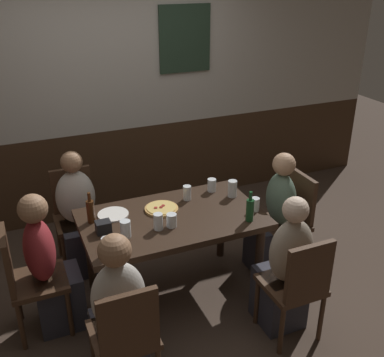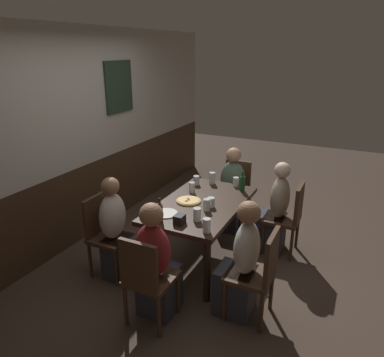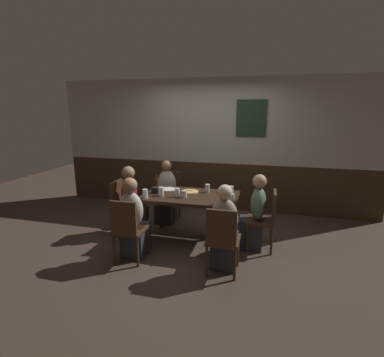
{
  "view_description": "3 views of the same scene",
  "coord_description": "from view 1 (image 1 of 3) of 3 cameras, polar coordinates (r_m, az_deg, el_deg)",
  "views": [
    {
      "loc": [
        -1.09,
        -2.97,
        2.55
      ],
      "look_at": [
        0.23,
        0.14,
        0.97
      ],
      "focal_mm": 43.17,
      "sensor_mm": 36.0,
      "label": 1
    },
    {
      "loc": [
        -3.33,
        -1.5,
        2.34
      ],
      "look_at": [
        -0.08,
        0.08,
        1.03
      ],
      "focal_mm": 34.01,
      "sensor_mm": 36.0,
      "label": 2
    },
    {
      "loc": [
        1.09,
        -4.07,
        2.0
      ],
      "look_at": [
        0.0,
        0.1,
        0.97
      ],
      "focal_mm": 27.19,
      "sensor_mm": 36.0,
      "label": 3
    }
  ],
  "objects": [
    {
      "name": "condiment_caddy",
      "position": [
        3.48,
        -10.9,
        -5.9
      ],
      "size": [
        0.11,
        0.09,
        0.09
      ],
      "primitive_type": "cube",
      "color": "black",
      "rests_on": "dining_table"
    },
    {
      "name": "ground_plane",
      "position": [
        4.06,
        -2.29,
        -13.83
      ],
      "size": [
        12.0,
        12.0,
        0.0
      ],
      "primitive_type": "plane",
      "color": "#423328"
    },
    {
      "name": "plate_white_large",
      "position": [
        3.71,
        -9.72,
        -4.39
      ],
      "size": [
        0.24,
        0.24,
        0.01
      ],
      "primitive_type": "cylinder",
      "color": "white",
      "rests_on": "dining_table"
    },
    {
      "name": "chair_head_east",
      "position": [
        4.24,
        12.03,
        -4.51
      ],
      "size": [
        0.4,
        0.4,
        0.88
      ],
      "color": "#422B1C",
      "rests_on": "ground_plane"
    },
    {
      "name": "wall_back",
      "position": [
        4.91,
        -9.53,
        10.02
      ],
      "size": [
        6.4,
        0.13,
        2.6
      ],
      "color": "#3D2819",
      "rests_on": "ground_plane"
    },
    {
      "name": "pint_glass_amber",
      "position": [
        3.21,
        -10.43,
        -8.44
      ],
      "size": [
        0.07,
        0.07,
        0.14
      ],
      "color": "silver",
      "rests_on": "dining_table"
    },
    {
      "name": "chair_left_far",
      "position": [
        4.35,
        -14.18,
        -3.93
      ],
      "size": [
        0.4,
        0.4,
        0.88
      ],
      "color": "#422B1C",
      "rests_on": "ground_plane"
    },
    {
      "name": "beer_bottle_brown",
      "position": [
        3.6,
        -12.43,
        -3.9
      ],
      "size": [
        0.06,
        0.06,
        0.25
      ],
      "color": "#42230F",
      "rests_on": "dining_table"
    },
    {
      "name": "beer_bottle_green",
      "position": [
        3.57,
        7.16,
        -3.81
      ],
      "size": [
        0.06,
        0.06,
        0.25
      ],
      "color": "#194723",
      "rests_on": "dining_table"
    },
    {
      "name": "pint_glass_pale",
      "position": [
        4.02,
        2.45,
        -0.86
      ],
      "size": [
        0.08,
        0.08,
        0.11
      ],
      "color": "silver",
      "rests_on": "dining_table"
    },
    {
      "name": "highball_clear",
      "position": [
        3.49,
        -2.53,
        -5.28
      ],
      "size": [
        0.08,
        0.08,
        0.1
      ],
      "color": "silver",
      "rests_on": "dining_table"
    },
    {
      "name": "tumbler_water",
      "position": [
        3.87,
        -0.61,
        -1.9
      ],
      "size": [
        0.07,
        0.07,
        0.13
      ],
      "color": "silver",
      "rests_on": "dining_table"
    },
    {
      "name": "pizza",
      "position": [
        3.74,
        -3.8,
        -3.72
      ],
      "size": [
        0.27,
        0.27,
        0.03
      ],
      "color": "tan",
      "rests_on": "dining_table"
    },
    {
      "name": "person_head_west",
      "position": [
        3.62,
        -17.12,
        -11.07
      ],
      "size": [
        0.37,
        0.34,
        1.13
      ],
      "color": "#2D2D38",
      "rests_on": "ground_plane"
    },
    {
      "name": "tumbler_short",
      "position": [
        3.93,
        5.01,
        -1.33
      ],
      "size": [
        0.08,
        0.08,
        0.15
      ],
      "color": "silver",
      "rests_on": "dining_table"
    },
    {
      "name": "dining_table",
      "position": [
        3.69,
        -2.46,
        -5.97
      ],
      "size": [
        1.42,
        0.85,
        0.74
      ],
      "color": "black",
      "rests_on": "ground_plane"
    },
    {
      "name": "person_head_east",
      "position": [
        4.17,
        10.13,
        -5.29
      ],
      "size": [
        0.37,
        0.34,
        1.12
      ],
      "color": "#2D2D38",
      "rests_on": "ground_plane"
    },
    {
      "name": "beer_glass_tall",
      "position": [
        3.39,
        -8.2,
        -6.31
      ],
      "size": [
        0.08,
        0.08,
        0.13
      ],
      "color": "silver",
      "rests_on": "dining_table"
    },
    {
      "name": "person_right_near",
      "position": [
        3.54,
        11.37,
        -11.45
      ],
      "size": [
        0.34,
        0.37,
        1.12
      ],
      "color": "#2D2D38",
      "rests_on": "ground_plane"
    },
    {
      "name": "person_left_near",
      "position": [
        3.12,
        -9.02,
        -16.8
      ],
      "size": [
        0.34,
        0.37,
        1.14
      ],
      "color": "#2D2D38",
      "rests_on": "ground_plane"
    },
    {
      "name": "beer_glass_half",
      "position": [
        3.46,
        -4.2,
        -5.44
      ],
      "size": [
        0.07,
        0.07,
        0.13
      ],
      "color": "silver",
      "rests_on": "dining_table"
    },
    {
      "name": "chair_left_near",
      "position": [
        2.99,
        -8.2,
        -18.53
      ],
      "size": [
        0.4,
        0.4,
        0.88
      ],
      "color": "#422B1C",
      "rests_on": "ground_plane"
    },
    {
      "name": "person_left_far",
      "position": [
        4.22,
        -13.75,
        -5.25
      ],
      "size": [
        0.34,
        0.37,
        1.12
      ],
      "color": "#2D2D38",
      "rests_on": "ground_plane"
    },
    {
      "name": "pint_glass_stout",
      "position": [
        3.74,
        7.79,
        -3.25
      ],
      "size": [
        0.07,
        0.07,
        0.11
      ],
      "color": "silver",
      "rests_on": "dining_table"
    },
    {
      "name": "chair_right_near",
      "position": [
        3.42,
        12.95,
        -12.55
      ],
      "size": [
        0.4,
        0.4,
        0.88
      ],
      "color": "#422B1C",
      "rests_on": "ground_plane"
    },
    {
      "name": "chair_head_west",
      "position": [
        3.61,
        -19.75,
        -11.32
      ],
      "size": [
        0.4,
        0.4,
        0.88
      ],
      "color": "#422B1C",
      "rests_on": "ground_plane"
    }
  ]
}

